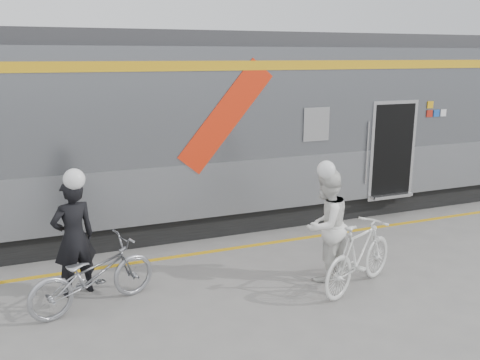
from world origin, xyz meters
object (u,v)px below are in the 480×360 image
woman (326,225)px  bicycle_right (359,255)px  bicycle_left (93,275)px  man (74,238)px

woman → bicycle_right: 0.72m
woman → bicycle_right: woman is taller
bicycle_left → woman: size_ratio=1.04×
bicycle_left → woman: woman is taller
bicycle_left → bicycle_right: 4.09m
man → bicycle_left: size_ratio=0.95×
woman → bicycle_left: bearing=-30.2°
man → woman: size_ratio=1.00×
bicycle_right → bicycle_left: bearing=52.5°
bicycle_left → bicycle_right: size_ratio=1.04×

